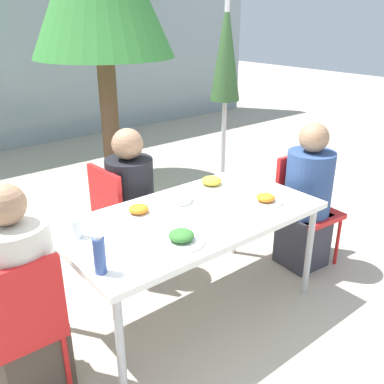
{
  "coord_description": "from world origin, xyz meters",
  "views": [
    {
      "loc": [
        -1.52,
        -1.86,
        1.89
      ],
      "look_at": [
        0.0,
        0.0,
        0.88
      ],
      "focal_mm": 40.0,
      "sensor_mm": 36.0,
      "label": 1
    }
  ],
  "objects": [
    {
      "name": "closed_umbrella",
      "position": [
        1.21,
        1.0,
        1.43
      ],
      "size": [
        0.36,
        0.36,
        2.04
      ],
      "color": "#333333",
      "rests_on": "ground"
    },
    {
      "name": "drinking_cup",
      "position": [
        -0.68,
        0.18,
        0.78
      ],
      "size": [
        0.07,
        0.07,
        0.11
      ],
      "color": "silver",
      "rests_on": "dining_table"
    },
    {
      "name": "bottle",
      "position": [
        -0.75,
        -0.22,
        0.83
      ],
      "size": [
        0.06,
        0.06,
        0.21
      ],
      "color": "#334C8E",
      "rests_on": "dining_table"
    },
    {
      "name": "person_far",
      "position": [
        -0.03,
        0.68,
        0.54
      ],
      "size": [
        0.35,
        0.35,
        1.15
      ],
      "rotation": [
        0.0,
        0.0,
        -1.52
      ],
      "color": "black",
      "rests_on": "ground"
    },
    {
      "name": "plate_1",
      "position": [
        -0.27,
        -0.24,
        0.76
      ],
      "size": [
        0.26,
        0.26,
        0.07
      ],
      "color": "white",
      "rests_on": "dining_table"
    },
    {
      "name": "plate_2",
      "position": [
        0.4,
        0.27,
        0.76
      ],
      "size": [
        0.26,
        0.26,
        0.07
      ],
      "color": "white",
      "rests_on": "dining_table"
    },
    {
      "name": "ground_plane",
      "position": [
        0.0,
        0.0,
        0.0
      ],
      "size": [
        24.0,
        24.0,
        0.0
      ],
      "primitive_type": "plane",
      "color": "#B2A893"
    },
    {
      "name": "salad_bowl",
      "position": [
        0.05,
        0.22,
        0.75
      ],
      "size": [
        0.2,
        0.2,
        0.05
      ],
      "color": "white",
      "rests_on": "dining_table"
    },
    {
      "name": "chair_far",
      "position": [
        -0.11,
        0.72,
        0.51
      ],
      "size": [
        0.42,
        0.42,
        0.87
      ],
      "rotation": [
        0.0,
        0.0,
        -1.52
      ],
      "color": "red",
      "rests_on": "ground"
    },
    {
      "name": "dining_table",
      "position": [
        0.0,
        0.0,
        0.68
      ],
      "size": [
        1.63,
        0.86,
        0.73
      ],
      "color": "white",
      "rests_on": "ground"
    },
    {
      "name": "person_left",
      "position": [
        -1.07,
        0.03,
        0.56
      ],
      "size": [
        0.36,
        0.36,
        1.19
      ],
      "rotation": [
        0.0,
        0.0,
        -0.03
      ],
      "color": "#473D33",
      "rests_on": "ground"
    },
    {
      "name": "plate_0",
      "position": [
        -0.26,
        0.2,
        0.75
      ],
      "size": [
        0.23,
        0.23,
        0.06
      ],
      "color": "white",
      "rests_on": "dining_table"
    },
    {
      "name": "chair_left",
      "position": [
        -1.12,
        -0.05,
        0.51
      ],
      "size": [
        0.41,
        0.41,
        0.87
      ],
      "rotation": [
        0.0,
        0.0,
        -0.03
      ],
      "color": "red",
      "rests_on": "ground"
    },
    {
      "name": "plate_3",
      "position": [
        0.48,
        -0.17,
        0.75
      ],
      "size": [
        0.22,
        0.22,
        0.06
      ],
      "color": "white",
      "rests_on": "dining_table"
    },
    {
      "name": "chair_right",
      "position": [
        1.12,
        -0.02,
        0.51
      ],
      "size": [
        0.43,
        0.43,
        0.87
      ],
      "rotation": [
        0.0,
        0.0,
        3.05
      ],
      "color": "red",
      "rests_on": "ground"
    },
    {
      "name": "person_right",
      "position": [
        1.07,
        -0.09,
        0.55
      ],
      "size": [
        0.35,
        0.35,
        1.16
      ],
      "rotation": [
        0.0,
        0.0,
        3.05
      ],
      "color": "#383842",
      "rests_on": "ground"
    }
  ]
}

